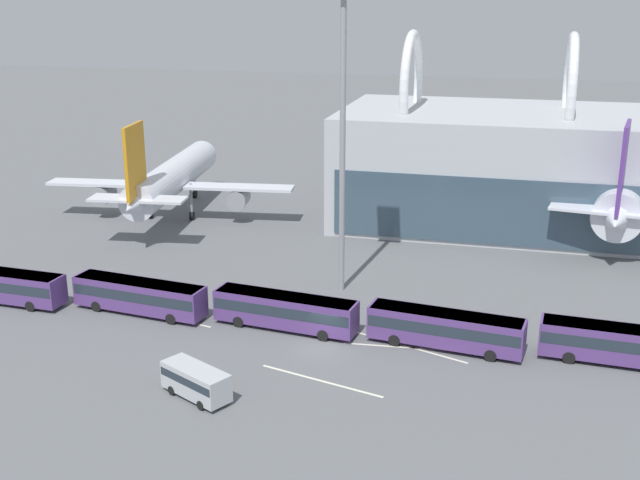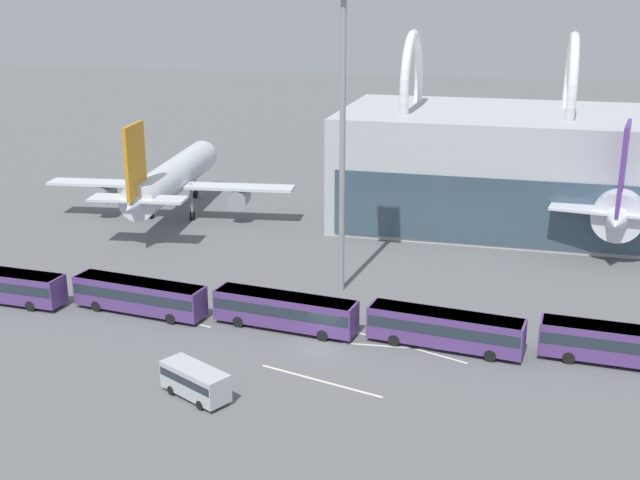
# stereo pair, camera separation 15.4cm
# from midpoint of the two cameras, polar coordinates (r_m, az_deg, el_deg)

# --- Properties ---
(ground_plane) EXTENTS (440.00, 440.00, 0.00)m
(ground_plane) POSITION_cam_midpoint_polar(r_m,az_deg,el_deg) (67.48, 0.06, -7.57)
(ground_plane) COLOR slate
(airliner_at_gate_near) EXTENTS (32.16, 33.37, 14.23)m
(airliner_at_gate_near) POSITION_cam_midpoint_polar(r_m,az_deg,el_deg) (104.91, -10.62, 4.30)
(airliner_at_gate_near) COLOR silver
(airliner_at_gate_near) RESTS_ON ground_plane
(airliner_at_gate_far) EXTENTS (38.73, 37.88, 15.32)m
(airliner_at_gate_far) POSITION_cam_midpoint_polar(r_m,az_deg,el_deg) (105.04, 20.84, 3.47)
(airliner_at_gate_far) COLOR silver
(airliner_at_gate_far) RESTS_ON ground_plane
(shuttle_bus_1) EXTENTS (13.00, 3.28, 3.10)m
(shuttle_bus_1) POSITION_cam_midpoint_polar(r_m,az_deg,el_deg) (81.77, -21.78, -2.92)
(shuttle_bus_1) COLOR #56387A
(shuttle_bus_1) RESTS_ON ground_plane
(shuttle_bus_2) EXTENTS (13.09, 4.11, 3.10)m
(shuttle_bus_2) POSITION_cam_midpoint_polar(r_m,az_deg,el_deg) (75.23, -12.78, -3.80)
(shuttle_bus_2) COLOR #56387A
(shuttle_bus_2) RESTS_ON ground_plane
(shuttle_bus_3) EXTENTS (13.08, 4.03, 3.10)m
(shuttle_bus_3) POSITION_cam_midpoint_polar(r_m,az_deg,el_deg) (70.15, -2.55, -4.95)
(shuttle_bus_3) COLOR #56387A
(shuttle_bus_3) RESTS_ON ground_plane
(shuttle_bus_4) EXTENTS (13.09, 4.08, 3.10)m
(shuttle_bus_4) POSITION_cam_midpoint_polar(r_m,az_deg,el_deg) (67.27, 8.84, -6.16)
(shuttle_bus_4) COLOR #56387A
(shuttle_bus_4) RESTS_ON ground_plane
(shuttle_bus_5) EXTENTS (13.02, 3.42, 3.10)m
(shuttle_bus_5) POSITION_cam_midpoint_polar(r_m,az_deg,el_deg) (68.01, 20.73, -6.87)
(shuttle_bus_5) COLOR #56387A
(shuttle_bus_5) RESTS_ON ground_plane
(service_van_foreground) EXTENTS (5.98, 4.44, 2.35)m
(service_van_foreground) POSITION_cam_midpoint_polar(r_m,az_deg,el_deg) (59.70, -8.89, -9.82)
(service_van_foreground) COLOR #B2B7BC
(service_van_foreground) RESTS_ON ground_plane
(floodlight_mast) EXTENTS (2.64, 2.64, 29.31)m
(floodlight_mast) POSITION_cam_midpoint_polar(r_m,az_deg,el_deg) (75.05, 1.59, 10.39)
(floodlight_mast) COLOR gray
(floodlight_mast) RESTS_ON ground_plane
(lane_stripe_0) EXTENTS (11.85, 1.29, 0.01)m
(lane_stripe_0) POSITION_cam_midpoint_polar(r_m,az_deg,el_deg) (67.61, 6.67, -7.64)
(lane_stripe_0) COLOR silver
(lane_stripe_0) RESTS_ON ground_plane
(lane_stripe_3) EXTENTS (10.08, 3.99, 0.01)m
(lane_stripe_3) POSITION_cam_midpoint_polar(r_m,az_deg,el_deg) (67.78, 6.30, -7.56)
(lane_stripe_3) COLOR silver
(lane_stripe_3) RESTS_ON ground_plane
(lane_stripe_4) EXTENTS (9.35, 2.66, 0.01)m
(lane_stripe_4) POSITION_cam_midpoint_polar(r_m,az_deg,el_deg) (74.51, -10.81, -5.40)
(lane_stripe_4) COLOR silver
(lane_stripe_4) RESTS_ON ground_plane
(lane_stripe_5) EXTENTS (10.22, 3.00, 0.01)m
(lane_stripe_5) POSITION_cam_midpoint_polar(r_m,az_deg,el_deg) (61.93, -0.01, -9.98)
(lane_stripe_5) COLOR silver
(lane_stripe_5) RESTS_ON ground_plane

